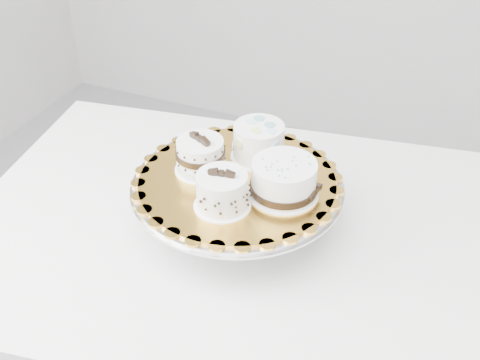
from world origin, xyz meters
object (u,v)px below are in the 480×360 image
at_px(cake_ribbon, 284,180).
at_px(cake_dots, 259,141).
at_px(table, 257,258).
at_px(cake_board, 237,181).
at_px(cake_stand, 237,196).
at_px(cake_banded, 201,157).
at_px(cake_swirl, 222,192).

bearing_deg(cake_ribbon, cake_dots, 140.24).
relative_size(table, cake_board, 3.46).
relative_size(table, cake_ribbon, 9.39).
bearing_deg(cake_stand, cake_banded, 178.69).
bearing_deg(cake_board, cake_swirl, -85.07).
relative_size(cake_board, cake_dots, 2.88).
distance_m(cake_stand, cake_dots, 0.11).
xyz_separation_m(cake_stand, cake_banded, (-0.08, 0.00, 0.07)).
distance_m(cake_stand, cake_banded, 0.10).
height_order(cake_swirl, cake_banded, same).
height_order(cake_stand, cake_dots, cake_dots).
bearing_deg(table, cake_stand, -173.16).
distance_m(cake_board, cake_swirl, 0.09).
bearing_deg(cake_swirl, cake_dots, 80.06).
distance_m(table, cake_swirl, 0.25).
bearing_deg(cake_swirl, table, 62.41).
distance_m(cake_board, cake_banded, 0.08).
distance_m(cake_swirl, cake_ribbon, 0.12).
bearing_deg(cake_ribbon, table, 168.91).
xyz_separation_m(cake_swirl, cake_banded, (-0.08, 0.09, -0.00)).
bearing_deg(table, cake_dots, 102.70).
relative_size(cake_stand, cake_board, 1.09).
relative_size(cake_board, cake_banded, 3.15).
height_order(table, cake_stand, cake_stand).
bearing_deg(cake_ribbon, cake_swirl, -131.87).
distance_m(cake_stand, cake_swirl, 0.11).
xyz_separation_m(cake_banded, cake_dots, (0.08, 0.08, 0.01)).
bearing_deg(cake_board, cake_stand, 180.00).
bearing_deg(cake_board, cake_banded, 178.69).
distance_m(cake_banded, cake_ribbon, 0.17).
distance_m(table, cake_dots, 0.25).
distance_m(table, cake_ribbon, 0.23).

